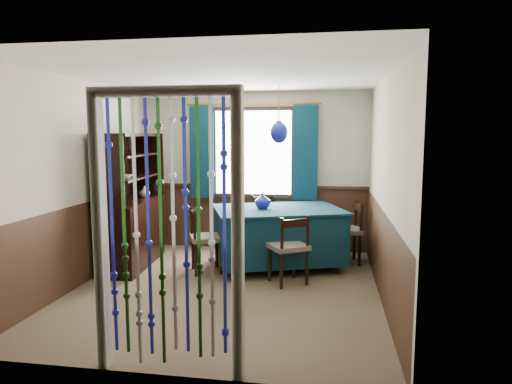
% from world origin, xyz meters
% --- Properties ---
extents(floor, '(4.00, 4.00, 0.00)m').
position_xyz_m(floor, '(0.00, 0.00, 0.00)').
color(floor, brown).
rests_on(floor, ground).
extents(ceiling, '(4.00, 4.00, 0.00)m').
position_xyz_m(ceiling, '(0.00, 0.00, 2.50)').
color(ceiling, silver).
rests_on(ceiling, ground).
extents(wall_back, '(3.60, 0.00, 3.60)m').
position_xyz_m(wall_back, '(0.00, 2.00, 1.25)').
color(wall_back, '#B7AE96').
rests_on(wall_back, ground).
extents(wall_front, '(3.60, 0.00, 3.60)m').
position_xyz_m(wall_front, '(0.00, -2.00, 1.25)').
color(wall_front, '#B7AE96').
rests_on(wall_front, ground).
extents(wall_left, '(0.00, 4.00, 4.00)m').
position_xyz_m(wall_left, '(-1.80, 0.00, 1.25)').
color(wall_left, '#B7AE96').
rests_on(wall_left, ground).
extents(wall_right, '(0.00, 4.00, 4.00)m').
position_xyz_m(wall_right, '(1.80, 0.00, 1.25)').
color(wall_right, '#B7AE96').
rests_on(wall_right, ground).
extents(wainscot_back, '(3.60, 0.00, 3.60)m').
position_xyz_m(wainscot_back, '(0.00, 1.99, 0.50)').
color(wainscot_back, '#362014').
rests_on(wainscot_back, ground).
extents(wainscot_front, '(3.60, 0.00, 3.60)m').
position_xyz_m(wainscot_front, '(0.00, -1.99, 0.50)').
color(wainscot_front, '#362014').
rests_on(wainscot_front, ground).
extents(wainscot_left, '(0.00, 4.00, 4.00)m').
position_xyz_m(wainscot_left, '(-1.79, 0.00, 0.50)').
color(wainscot_left, '#362014').
rests_on(wainscot_left, ground).
extents(wainscot_right, '(0.00, 4.00, 4.00)m').
position_xyz_m(wainscot_right, '(1.79, 0.00, 0.50)').
color(wainscot_right, '#362014').
rests_on(wainscot_right, ground).
extents(window, '(1.32, 0.12, 1.42)m').
position_xyz_m(window, '(0.00, 1.95, 1.55)').
color(window, black).
rests_on(window, wall_back).
extents(doorway, '(1.16, 0.12, 2.18)m').
position_xyz_m(doorway, '(0.00, -1.94, 1.05)').
color(doorway, silver).
rests_on(doorway, ground).
extents(dining_table, '(2.01, 1.69, 0.83)m').
position_xyz_m(dining_table, '(0.51, 1.01, 0.47)').
color(dining_table, '#0A2735').
rests_on(dining_table, floor).
extents(chair_near, '(0.58, 0.58, 0.87)m').
position_xyz_m(chair_near, '(0.72, 0.31, 0.46)').
color(chair_near, black).
rests_on(chair_near, floor).
extents(chair_far, '(0.62, 0.61, 0.91)m').
position_xyz_m(chair_far, '(0.26, 1.72, 0.48)').
color(chair_far, black).
rests_on(chair_far, floor).
extents(chair_left, '(0.54, 0.55, 0.86)m').
position_xyz_m(chair_left, '(-0.44, 0.63, 0.46)').
color(chair_left, black).
rests_on(chair_left, floor).
extents(chair_right, '(0.48, 0.50, 0.88)m').
position_xyz_m(chair_right, '(1.46, 1.38, 0.47)').
color(chair_right, black).
rests_on(chair_right, floor).
extents(sideboard, '(0.59, 1.45, 1.85)m').
position_xyz_m(sideboard, '(-1.54, 0.77, 0.63)').
color(sideboard, black).
rests_on(sideboard, floor).
extents(pendant_lamp, '(0.23, 0.23, 0.78)m').
position_xyz_m(pendant_lamp, '(0.51, 1.01, 1.86)').
color(pendant_lamp, olive).
rests_on(pendant_lamp, ceiling).
extents(vase_table, '(0.25, 0.25, 0.20)m').
position_xyz_m(vase_table, '(0.29, 0.97, 0.93)').
color(vase_table, navy).
rests_on(vase_table, dining_table).
extents(bowl_shelf, '(0.25, 0.25, 0.05)m').
position_xyz_m(bowl_shelf, '(-1.48, 0.49, 1.29)').
color(bowl_shelf, beige).
rests_on(bowl_shelf, sideboard).
extents(vase_sideboard, '(0.21, 0.21, 0.18)m').
position_xyz_m(vase_sideboard, '(-1.48, 1.12, 1.01)').
color(vase_sideboard, beige).
rests_on(vase_sideboard, sideboard).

